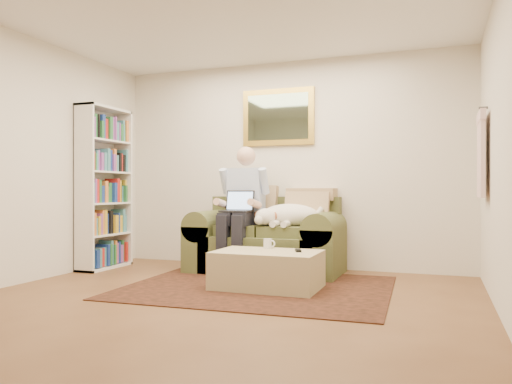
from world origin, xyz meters
The scene contains 12 objects.
room_shell centered at (0.00, 0.35, 1.30)m, with size 4.51×5.00×2.61m.
rug centered at (0.13, 1.07, 0.01)m, with size 2.56×2.05×0.01m, color black.
sofa centered at (-0.11, 2.02, 0.31)m, with size 1.78×0.90×1.07m.
seated_man centered at (-0.38, 1.85, 0.75)m, with size 0.59×0.84×1.50m, color #8CA1D8, non-canonical shape.
laptop centered at (-0.38, 1.78, 0.78)m, with size 0.35×0.27×0.25m.
sleeping_dog centered at (0.21, 1.93, 0.68)m, with size 0.73×0.46×0.27m, color white, non-canonical shape.
ottoman centered at (0.23, 1.05, 0.19)m, with size 1.02×0.65×0.37m, color tan.
coffee_mug centered at (0.16, 1.27, 0.42)m, with size 0.08×0.08×0.10m, color white.
tv_remote centered at (0.53, 1.13, 0.38)m, with size 0.05×0.15×0.02m, color black.
bookshelf centered at (-2.10, 1.60, 1.00)m, with size 0.28×0.80×2.00m, color white, non-canonical shape.
wall_mirror centered at (-0.11, 2.47, 1.90)m, with size 0.94×0.04×0.72m.
hanging_shirt centered at (2.19, 1.60, 1.35)m, with size 0.06×0.52×0.90m, color beige, non-canonical shape.
Camera 1 is at (1.82, -3.57, 0.97)m, focal length 35.00 mm.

